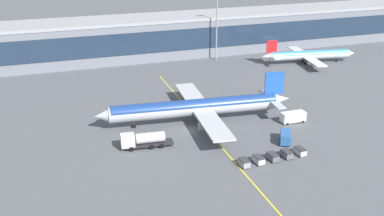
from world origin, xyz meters
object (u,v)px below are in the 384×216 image
object	(u,v)px
fuel_tanker	(143,140)
commuter_jet_far	(309,55)
baggage_cart_2	(273,157)
baggage_cart_3	(287,154)
crew_van	(285,137)
lavatory_truck	(293,117)
baggage_cart_0	(244,163)
baggage_cart_4	(300,151)
main_airliner	(196,107)
baggage_cart_1	(259,160)

from	to	relation	value
fuel_tanker	commuter_jet_far	xyz separation A→B (m)	(67.72, 44.78, 1.08)
baggage_cart_2	baggage_cart_3	size ratio (longest dim) A/B	1.00
crew_van	baggage_cart_2	xyz separation A→B (m)	(-6.47, -6.46, -0.53)
lavatory_truck	baggage_cart_3	bearing A→B (deg)	-123.99
baggage_cart_3	baggage_cart_0	bearing A→B (deg)	-176.78
baggage_cart_2	baggage_cart_4	bearing A→B (deg)	3.22
baggage_cart_0	commuter_jet_far	xyz separation A→B (m)	(51.61, 59.31, 2.05)
lavatory_truck	baggage_cart_0	distance (m)	25.82
main_airliner	baggage_cart_2	size ratio (longest dim) A/B	17.07
baggage_cart_4	commuter_jet_far	size ratio (longest dim) A/B	0.08
main_airliner	baggage_cart_3	xyz separation A→B (m)	(10.67, -23.21, -2.96)
fuel_tanker	baggage_cart_1	xyz separation A→B (m)	(19.31, -14.36, -0.96)
fuel_tanker	baggage_cart_0	bearing A→B (deg)	-42.06
fuel_tanker	lavatory_truck	bearing A→B (deg)	2.58
lavatory_truck	baggage_cart_2	size ratio (longest dim) A/B	2.13
baggage_cart_4	commuter_jet_far	world-z (taller)	commuter_jet_far
main_airliner	lavatory_truck	world-z (taller)	main_airliner
baggage_cart_1	baggage_cart_4	xyz separation A→B (m)	(9.58, 0.54, 0.00)
baggage_cart_3	commuter_jet_far	distance (m)	72.28
main_airliner	baggage_cart_4	distance (m)	27.04
crew_van	baggage_cart_4	bearing A→B (deg)	-90.72
lavatory_truck	baggage_cart_4	size ratio (longest dim) A/B	2.13
baggage_cart_1	commuter_jet_far	bearing A→B (deg)	50.69
crew_van	commuter_jet_far	bearing A→B (deg)	53.56
fuel_tanker	baggage_cart_4	distance (m)	32.04
main_airliner	crew_van	world-z (taller)	main_airliner
baggage_cart_0	fuel_tanker	bearing A→B (deg)	137.94
baggage_cart_4	crew_van	bearing A→B (deg)	89.28
baggage_cart_3	lavatory_truck	bearing A→B (deg)	56.01
baggage_cart_0	baggage_cart_4	world-z (taller)	same
main_airliner	lavatory_truck	xyz separation A→B (m)	(21.21, -7.58, -2.32)
main_airliner	crew_van	bearing A→B (deg)	-50.51
baggage_cart_1	crew_van	bearing A→B (deg)	34.52
baggage_cart_1	baggage_cart_4	distance (m)	9.60
crew_van	baggage_cart_3	distance (m)	7.11
lavatory_truck	baggage_cart_0	world-z (taller)	lavatory_truck
fuel_tanker	main_airliner	bearing A→B (deg)	31.51
baggage_cart_2	fuel_tanker	bearing A→B (deg)	147.79
baggage_cart_4	lavatory_truck	bearing A→B (deg)	64.58
lavatory_truck	baggage_cart_2	bearing A→B (deg)	-130.98
baggage_cart_1	baggage_cart_3	distance (m)	6.40
baggage_cart_4	main_airliner	bearing A→B (deg)	121.05
crew_van	commuter_jet_far	size ratio (longest dim) A/B	0.17
main_airliner	baggage_cart_1	size ratio (longest dim) A/B	17.07
main_airliner	baggage_cart_0	size ratio (longest dim) A/B	17.07
lavatory_truck	baggage_cart_3	size ratio (longest dim) A/B	2.13
main_airliner	fuel_tanker	distance (m)	17.74
fuel_tanker	baggage_cart_4	xyz separation A→B (m)	(28.89, -13.82, -0.96)
lavatory_truck	baggage_cart_1	distance (m)	23.30
baggage_cart_4	commuter_jet_far	bearing A→B (deg)	56.47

